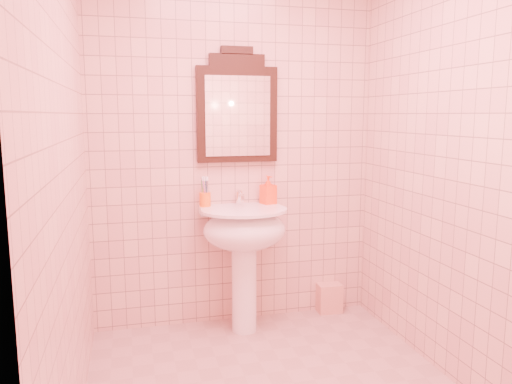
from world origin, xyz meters
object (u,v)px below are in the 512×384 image
object	(u,v)px
soap_dispenser	(268,190)
pedestal_sink	(244,238)
mirror	(237,109)
toothbrush_cup	(205,199)
towel	(329,298)

from	to	relation	value
soap_dispenser	pedestal_sink	bearing A→B (deg)	-165.04
soap_dispenser	mirror	bearing A→B (deg)	144.69
pedestal_sink	mirror	distance (m)	0.88
mirror	pedestal_sink	bearing A→B (deg)	-90.00
pedestal_sink	soap_dispenser	size ratio (longest dim) A/B	4.30
toothbrush_cup	towel	size ratio (longest dim) A/B	0.82
pedestal_sink	toothbrush_cup	xyz separation A→B (m)	(-0.24, 0.15, 0.25)
pedestal_sink	towel	size ratio (longest dim) A/B	3.95
mirror	toothbrush_cup	distance (m)	0.66
soap_dispenser	toothbrush_cup	bearing A→B (deg)	159.13
mirror	toothbrush_cup	bearing A→B (deg)	-168.63
mirror	towel	distance (m)	1.58
mirror	soap_dispenser	world-z (taller)	mirror
mirror	towel	bearing A→B (deg)	-2.65
toothbrush_cup	towel	bearing A→B (deg)	0.96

